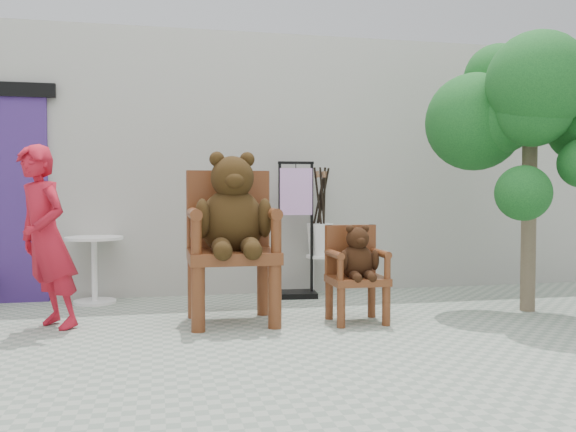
% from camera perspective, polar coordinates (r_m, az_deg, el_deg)
% --- Properties ---
extents(ground_plane, '(60.00, 60.00, 0.00)m').
position_cam_1_polar(ground_plane, '(4.67, 3.98, -12.35)').
color(ground_plane, gray).
rests_on(ground_plane, ground).
extents(back_wall, '(9.00, 1.00, 3.00)m').
position_cam_1_polar(back_wall, '(7.55, -2.56, 4.73)').
color(back_wall, '#A9A79E').
rests_on(back_wall, ground).
extents(chair_big, '(0.79, 0.81, 1.54)m').
position_cam_1_polar(chair_big, '(5.50, -5.26, -0.74)').
color(chair_big, '#512611').
rests_on(chair_big, ground).
extents(chair_small, '(0.50, 0.48, 0.88)m').
position_cam_1_polar(chair_small, '(5.56, 6.40, -4.46)').
color(chair_small, '#512611').
rests_on(chair_small, ground).
extents(person, '(0.66, 0.68, 1.57)m').
position_cam_1_polar(person, '(5.57, -21.66, -1.94)').
color(person, '#B01527').
rests_on(person, ground).
extents(cafe_table, '(0.60, 0.60, 0.70)m').
position_cam_1_polar(cafe_table, '(6.76, -17.67, -4.09)').
color(cafe_table, white).
rests_on(cafe_table, ground).
extents(display_stand, '(0.48, 0.39, 1.51)m').
position_cam_1_polar(display_stand, '(6.80, 0.74, -2.72)').
color(display_stand, black).
rests_on(display_stand, ground).
extents(stool_bucket, '(0.32, 0.32, 1.45)m').
position_cam_1_polar(stool_bucket, '(6.95, 3.02, -2.14)').
color(stool_bucket, white).
rests_on(stool_bucket, ground).
extents(tree, '(1.67, 1.59, 2.70)m').
position_cam_1_polar(tree, '(6.36, 20.58, 9.32)').
color(tree, brown).
rests_on(tree, ground).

